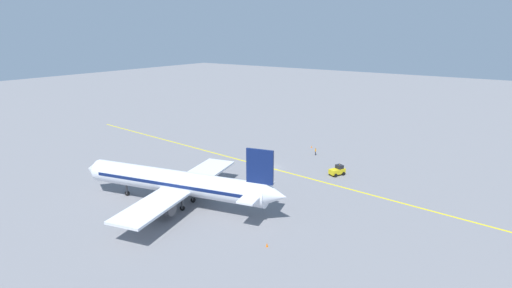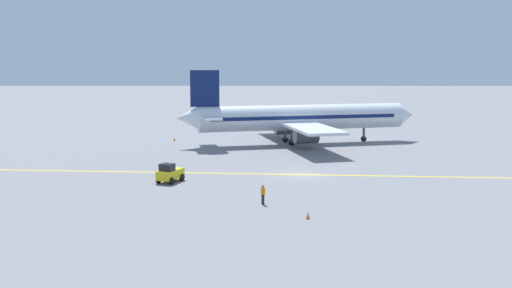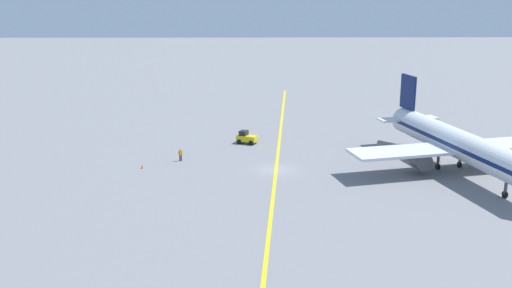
{
  "view_description": "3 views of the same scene",
  "coord_description": "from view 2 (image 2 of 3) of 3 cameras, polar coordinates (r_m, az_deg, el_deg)",
  "views": [
    {
      "loc": [
        -63.26,
        -42.0,
        26.28
      ],
      "look_at": [
        1.37,
        3.7,
        3.92
      ],
      "focal_mm": 28.0,
      "sensor_mm": 36.0,
      "label": 1
    },
    {
      "loc": [
        62.27,
        -4.57,
        12.3
      ],
      "look_at": [
        -1.55,
        -4.86,
        3.06
      ],
      "focal_mm": 42.0,
      "sensor_mm": 36.0,
      "label": 2
    },
    {
      "loc": [
        3.57,
        74.45,
        23.42
      ],
      "look_at": [
        2.6,
        -1.43,
        3.11
      ],
      "focal_mm": 42.0,
      "sensor_mm": 36.0,
      "label": 3
    }
  ],
  "objects": [
    {
      "name": "ground_plane",
      "position": [
        63.64,
        4.38,
        -2.93
      ],
      "size": [
        400.0,
        400.0,
        0.0
      ],
      "primitive_type": "plane",
      "color": "slate"
    },
    {
      "name": "ground_crew_worker",
      "position": [
        50.67,
        0.66,
        -4.75
      ],
      "size": [
        0.52,
        0.37,
        1.68
      ],
      "color": "#23232D",
      "rests_on": "ground"
    },
    {
      "name": "traffic_cone_mid_apron",
      "position": [
        89.61,
        -7.78,
        0.45
      ],
      "size": [
        0.32,
        0.32,
        0.55
      ],
      "primitive_type": "cone",
      "color": "orange",
      "rests_on": "ground"
    },
    {
      "name": "baggage_tug_white",
      "position": [
        60.13,
        -8.22,
        -2.77
      ],
      "size": [
        3.35,
        2.69,
        2.11
      ],
      "color": "gold",
      "rests_on": "ground"
    },
    {
      "name": "airplane_at_gate",
      "position": [
        85.96,
        4.11,
        2.48
      ],
      "size": [
        28.44,
        35.17,
        10.6
      ],
      "color": "silver",
      "rests_on": "ground"
    },
    {
      "name": "apron_yellow_centreline",
      "position": [
        63.64,
        4.38,
        -2.93
      ],
      "size": [
        9.86,
        119.66,
        0.01
      ],
      "primitive_type": "cube",
      "rotation": [
        0.0,
        0.0,
        -0.08
      ],
      "color": "yellow",
      "rests_on": "ground"
    },
    {
      "name": "traffic_cone_near_nose",
      "position": [
        46.44,
        4.96,
        -6.8
      ],
      "size": [
        0.32,
        0.32,
        0.55
      ],
      "primitive_type": "cone",
      "color": "orange",
      "rests_on": "ground"
    }
  ]
}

